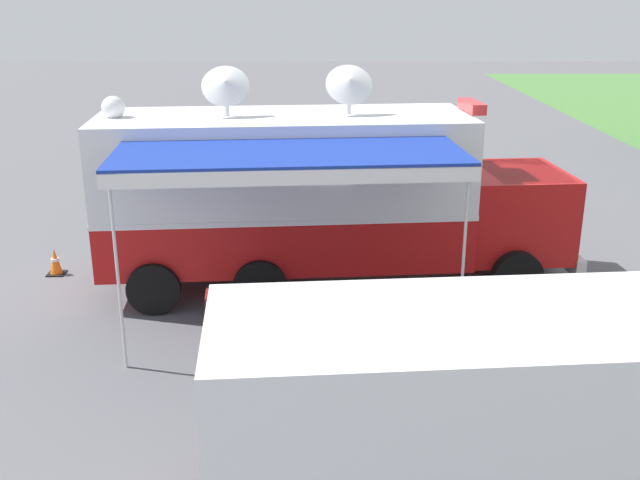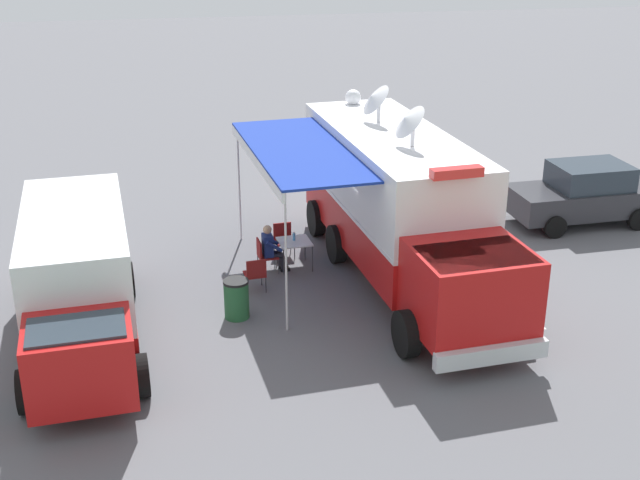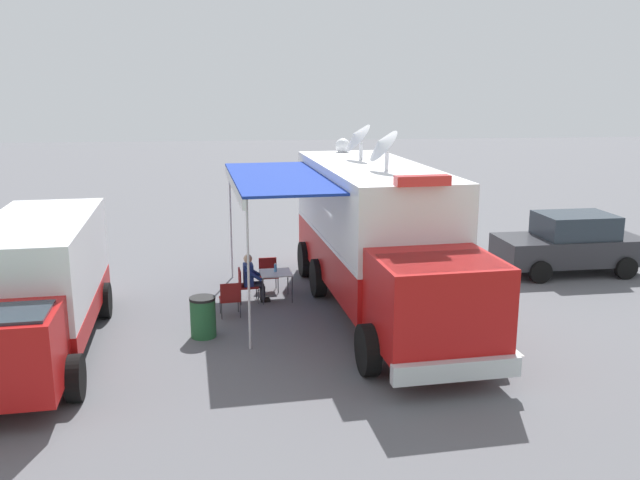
{
  "view_description": "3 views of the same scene",
  "coord_description": "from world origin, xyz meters",
  "px_view_note": "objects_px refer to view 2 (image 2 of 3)",
  "views": [
    {
      "loc": [
        14.12,
        0.57,
        5.78
      ],
      "look_at": [
        0.93,
        0.7,
        1.27
      ],
      "focal_mm": 41.11,
      "sensor_mm": 36.0,
      "label": 1
    },
    {
      "loc": [
        5.55,
        18.99,
        8.74
      ],
      "look_at": [
        2.04,
        1.18,
        1.32
      ],
      "focal_mm": 46.86,
      "sensor_mm": 36.0,
      "label": 2
    },
    {
      "loc": [
        3.23,
        16.45,
        5.48
      ],
      "look_at": [
        1.21,
        -0.67,
        1.46
      ],
      "focal_mm": 37.95,
      "sensor_mm": 36.0,
      "label": 3
    }
  ],
  "objects_px": {
    "command_truck": "(400,203)",
    "folding_chair_beside_table": "(283,237)",
    "trash_bin": "(236,299)",
    "folding_table": "(294,243)",
    "folding_chair_at_table": "(264,253)",
    "folding_chair_spare_by_truck": "(255,272)",
    "seated_responder": "(271,247)",
    "traffic_cone": "(364,192)",
    "support_truck": "(78,282)",
    "car_behind_truck": "(584,194)",
    "water_bottle": "(294,236)"
  },
  "relations": [
    {
      "from": "command_truck",
      "to": "folding_chair_beside_table",
      "type": "height_order",
      "value": "command_truck"
    },
    {
      "from": "trash_bin",
      "to": "folding_table",
      "type": "bearing_deg",
      "value": -125.22
    },
    {
      "from": "folding_chair_at_table",
      "to": "folding_chair_spare_by_truck",
      "type": "height_order",
      "value": "same"
    },
    {
      "from": "folding_chair_beside_table",
      "to": "seated_responder",
      "type": "xyz_separation_m",
      "value": [
        0.46,
        0.96,
        0.14
      ]
    },
    {
      "from": "command_truck",
      "to": "traffic_cone",
      "type": "bearing_deg",
      "value": -95.4
    },
    {
      "from": "folding_chair_spare_by_truck",
      "to": "support_truck",
      "type": "relative_size",
      "value": 0.13
    },
    {
      "from": "folding_table",
      "to": "car_behind_truck",
      "type": "relative_size",
      "value": 0.2
    },
    {
      "from": "seated_responder",
      "to": "support_truck",
      "type": "bearing_deg",
      "value": 32.31
    },
    {
      "from": "folding_chair_at_table",
      "to": "car_behind_truck",
      "type": "bearing_deg",
      "value": -169.93
    },
    {
      "from": "trash_bin",
      "to": "car_behind_truck",
      "type": "bearing_deg",
      "value": -158.99
    },
    {
      "from": "support_truck",
      "to": "folding_chair_at_table",
      "type": "bearing_deg",
      "value": -146.69
    },
    {
      "from": "folding_chair_at_table",
      "to": "seated_responder",
      "type": "relative_size",
      "value": 0.7
    },
    {
      "from": "folding_table",
      "to": "water_bottle",
      "type": "bearing_deg",
      "value": -90.12
    },
    {
      "from": "folding_chair_beside_table",
      "to": "traffic_cone",
      "type": "height_order",
      "value": "folding_chair_beside_table"
    },
    {
      "from": "support_truck",
      "to": "seated_responder",
      "type": "bearing_deg",
      "value": -147.69
    },
    {
      "from": "folding_table",
      "to": "water_bottle",
      "type": "xyz_separation_m",
      "value": [
        -0.0,
        -0.06,
        0.16
      ]
    },
    {
      "from": "command_truck",
      "to": "water_bottle",
      "type": "bearing_deg",
      "value": -24.24
    },
    {
      "from": "folding_table",
      "to": "folding_chair_spare_by_truck",
      "type": "xyz_separation_m",
      "value": [
        1.15,
        1.23,
        -0.16
      ]
    },
    {
      "from": "folding_chair_beside_table",
      "to": "car_behind_truck",
      "type": "distance_m",
      "value": 8.94
    },
    {
      "from": "support_truck",
      "to": "folding_table",
      "type": "bearing_deg",
      "value": -150.0
    },
    {
      "from": "trash_bin",
      "to": "car_behind_truck",
      "type": "height_order",
      "value": "car_behind_truck"
    },
    {
      "from": "folding_table",
      "to": "folding_chair_at_table",
      "type": "xyz_separation_m",
      "value": [
        0.8,
        0.12,
        -0.16
      ]
    },
    {
      "from": "trash_bin",
      "to": "traffic_cone",
      "type": "bearing_deg",
      "value": -123.5
    },
    {
      "from": "folding_table",
      "to": "folding_chair_beside_table",
      "type": "distance_m",
      "value": 0.88
    },
    {
      "from": "seated_responder",
      "to": "trash_bin",
      "type": "xyz_separation_m",
      "value": [
        1.12,
        2.34,
        -0.2
      ]
    },
    {
      "from": "seated_responder",
      "to": "folding_chair_at_table",
      "type": "bearing_deg",
      "value": 4.45
    },
    {
      "from": "folding_chair_beside_table",
      "to": "car_behind_truck",
      "type": "relative_size",
      "value": 0.2
    },
    {
      "from": "folding_chair_spare_by_truck",
      "to": "car_behind_truck",
      "type": "height_order",
      "value": "car_behind_truck"
    },
    {
      "from": "seated_responder",
      "to": "folding_chair_beside_table",
      "type": "bearing_deg",
      "value": -115.45
    },
    {
      "from": "command_truck",
      "to": "folding_chair_spare_by_truck",
      "type": "height_order",
      "value": "command_truck"
    },
    {
      "from": "command_truck",
      "to": "folding_table",
      "type": "height_order",
      "value": "command_truck"
    },
    {
      "from": "folding_chair_at_table",
      "to": "support_truck",
      "type": "relative_size",
      "value": 0.13
    },
    {
      "from": "traffic_cone",
      "to": "folding_table",
      "type": "bearing_deg",
      "value": 57.43
    },
    {
      "from": "command_truck",
      "to": "folding_chair_at_table",
      "type": "xyz_separation_m",
      "value": [
        3.23,
        -0.92,
        -1.43
      ]
    },
    {
      "from": "folding_chair_at_table",
      "to": "folding_table",
      "type": "bearing_deg",
      "value": -171.24
    },
    {
      "from": "traffic_cone",
      "to": "folding_chair_beside_table",
      "type": "bearing_deg",
      "value": 50.58
    },
    {
      "from": "support_truck",
      "to": "car_behind_truck",
      "type": "bearing_deg",
      "value": -162.0
    },
    {
      "from": "folding_chair_at_table",
      "to": "support_truck",
      "type": "xyz_separation_m",
      "value": [
        4.24,
        2.78,
        0.87
      ]
    },
    {
      "from": "traffic_cone",
      "to": "support_truck",
      "type": "xyz_separation_m",
      "value": [
        8.01,
        7.56,
        1.11
      ]
    },
    {
      "from": "folding_chair_spare_by_truck",
      "to": "traffic_cone",
      "type": "xyz_separation_m",
      "value": [
        -4.12,
        -5.89,
        -0.23
      ]
    },
    {
      "from": "water_bottle",
      "to": "seated_responder",
      "type": "distance_m",
      "value": 0.66
    },
    {
      "from": "car_behind_truck",
      "to": "folding_chair_beside_table",
      "type": "bearing_deg",
      "value": 4.64
    },
    {
      "from": "command_truck",
      "to": "folding_chair_beside_table",
      "type": "bearing_deg",
      "value": -36.11
    },
    {
      "from": "folding_table",
      "to": "folding_chair_beside_table",
      "type": "bearing_deg",
      "value": -79.64
    },
    {
      "from": "folding_chair_at_table",
      "to": "traffic_cone",
      "type": "bearing_deg",
      "value": -128.29
    },
    {
      "from": "folding_table",
      "to": "car_behind_truck",
      "type": "distance_m",
      "value": 8.89
    },
    {
      "from": "command_truck",
      "to": "folding_chair_spare_by_truck",
      "type": "distance_m",
      "value": 3.87
    },
    {
      "from": "trash_bin",
      "to": "traffic_cone",
      "type": "xyz_separation_m",
      "value": [
        -4.7,
        -7.11,
        -0.18
      ]
    },
    {
      "from": "traffic_cone",
      "to": "support_truck",
      "type": "bearing_deg",
      "value": 43.35
    },
    {
      "from": "command_truck",
      "to": "car_behind_truck",
      "type": "xyz_separation_m",
      "value": [
        -6.31,
        -2.61,
        -1.07
      ]
    }
  ]
}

